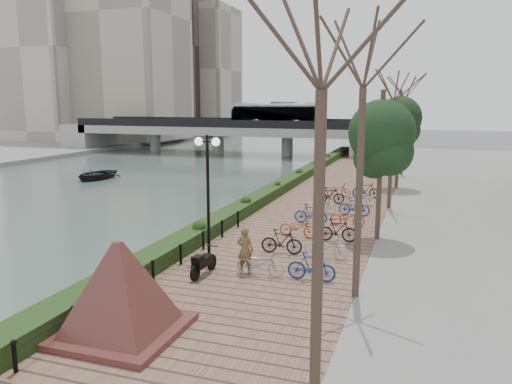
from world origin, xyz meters
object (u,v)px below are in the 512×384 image
at_px(motorcycle, 204,262).
at_px(boat, 95,174).
at_px(pedestrian, 245,250).
at_px(granite_monument, 120,288).
at_px(lamppost, 208,170).

height_order(motorcycle, boat, motorcycle).
bearing_deg(pedestrian, granite_monument, 77.27).
xyz_separation_m(lamppost, boat, (-18.50, 17.90, -3.49)).
bearing_deg(granite_monument, lamppost, 94.34).
xyz_separation_m(granite_monument, motorcycle, (0.16, 4.77, -0.79)).
bearing_deg(motorcycle, pedestrian, 32.71).
xyz_separation_m(pedestrian, boat, (-20.45, 19.13, -0.88)).
relative_size(granite_monument, pedestrian, 2.86).
relative_size(lamppost, pedestrian, 2.85).
xyz_separation_m(motorcycle, boat, (-19.16, 19.83, -0.51)).
distance_m(granite_monument, lamppost, 7.07).
distance_m(granite_monument, motorcycle, 4.84).
bearing_deg(motorcycle, boat, 138.02).
bearing_deg(boat, granite_monument, -47.50).
relative_size(granite_monument, lamppost, 1.00).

